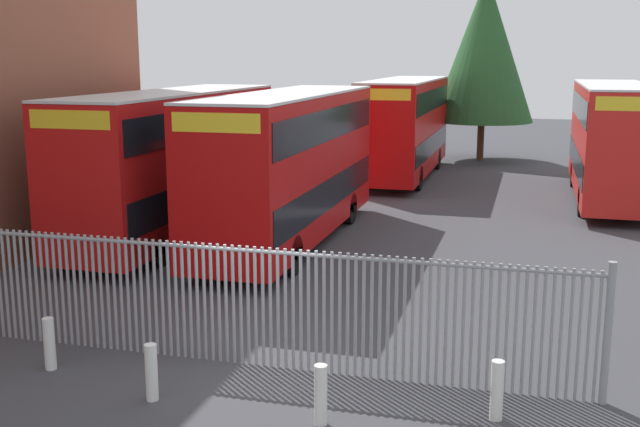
% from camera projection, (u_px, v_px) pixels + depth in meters
% --- Properties ---
extents(ground_plane, '(100.00, 100.00, 0.00)m').
position_uv_depth(ground_plane, '(358.00, 256.00, 21.45)').
color(ground_plane, '#3D3D42').
extents(palisade_fence, '(13.58, 0.14, 2.35)m').
position_uv_depth(palisade_fence, '(212.00, 298.00, 13.90)').
color(palisade_fence, gray).
rests_on(palisade_fence, ground).
extents(double_decker_bus_near_gate, '(2.54, 10.81, 4.42)m').
position_uv_depth(double_decker_bus_near_gate, '(175.00, 158.00, 23.41)').
color(double_decker_bus_near_gate, red).
rests_on(double_decker_bus_near_gate, ground).
extents(double_decker_bus_behind_fence_left, '(2.54, 10.81, 4.42)m').
position_uv_depth(double_decker_bus_behind_fence_left, '(290.00, 161.00, 22.58)').
color(double_decker_bus_behind_fence_left, '#B70C0C').
rests_on(double_decker_bus_behind_fence_left, ground).
extents(double_decker_bus_behind_fence_right, '(2.54, 10.81, 4.42)m').
position_uv_depth(double_decker_bus_behind_fence_right, '(612.00, 137.00, 29.15)').
color(double_decker_bus_behind_fence_right, red).
rests_on(double_decker_bus_behind_fence_right, ground).
extents(double_decker_bus_far_back, '(2.54, 10.81, 4.42)m').
position_uv_depth(double_decker_bus_far_back, '(405.00, 124.00, 34.78)').
color(double_decker_bus_far_back, '#B70C0C').
rests_on(double_decker_bus_far_back, ground).
extents(bollard_near_left, '(0.20, 0.20, 0.95)m').
position_uv_depth(bollard_near_left, '(49.00, 344.00, 13.64)').
color(bollard_near_left, silver).
rests_on(bollard_near_left, ground).
extents(bollard_center_front, '(0.20, 0.20, 0.95)m').
position_uv_depth(bollard_center_front, '(151.00, 372.00, 12.41)').
color(bollard_center_front, silver).
rests_on(bollard_center_front, ground).
extents(bollard_near_right, '(0.20, 0.20, 0.95)m').
position_uv_depth(bollard_near_right, '(321.00, 395.00, 11.59)').
color(bollard_near_right, silver).
rests_on(bollard_near_right, ground).
extents(bollard_far_right, '(0.20, 0.20, 0.95)m').
position_uv_depth(bollard_far_right, '(497.00, 390.00, 11.75)').
color(bollard_far_right, silver).
rests_on(bollard_far_right, ground).
extents(tree_tall_back, '(5.24, 5.24, 9.54)m').
position_uv_depth(tree_tall_back, '(484.00, 49.00, 39.81)').
color(tree_tall_back, '#4C3823').
rests_on(tree_tall_back, ground).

